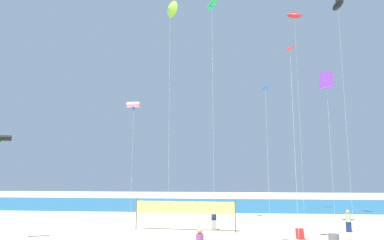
{
  "coord_description": "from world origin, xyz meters",
  "views": [
    {
      "loc": [
        1.03,
        -16.91,
        4.37
      ],
      "look_at": [
        -1.28,
        8.25,
        8.28
      ],
      "focal_mm": 31.68,
      "sensor_mm": 36.0,
      "label": 1
    }
  ],
  "objects_px": {
    "kite_blue_diamond": "(265,91)",
    "kite_green_tube": "(212,6)",
    "kite_pink_tube": "(133,105)",
    "kite_black_inflatable": "(338,5)",
    "beachgoer_navy_shirt": "(214,218)",
    "kite_red_inflatable": "(294,16)",
    "beachgoer_sage_shirt": "(348,220)",
    "kite_black_tube": "(0,138)",
    "volleyball_net": "(185,209)",
    "kite_lime_delta": "(170,9)",
    "folding_beach_chair": "(300,236)",
    "kite_red_diamond": "(290,51)",
    "kite_violet_box": "(326,80)"
  },
  "relations": [
    {
      "from": "kite_blue_diamond",
      "to": "kite_green_tube",
      "type": "bearing_deg",
      "value": -163.21
    },
    {
      "from": "kite_pink_tube",
      "to": "kite_black_inflatable",
      "type": "bearing_deg",
      "value": -0.81
    },
    {
      "from": "beachgoer_navy_shirt",
      "to": "kite_red_inflatable",
      "type": "height_order",
      "value": "kite_red_inflatable"
    },
    {
      "from": "beachgoer_sage_shirt",
      "to": "kite_black_tube",
      "type": "distance_m",
      "value": 25.02
    },
    {
      "from": "volleyball_net",
      "to": "kite_black_tube",
      "type": "height_order",
      "value": "kite_black_tube"
    },
    {
      "from": "volleyball_net",
      "to": "kite_lime_delta",
      "type": "height_order",
      "value": "kite_lime_delta"
    },
    {
      "from": "kite_black_inflatable",
      "to": "kite_black_tube",
      "type": "distance_m",
      "value": 31.65
    },
    {
      "from": "kite_pink_tube",
      "to": "kite_red_inflatable",
      "type": "relative_size",
      "value": 0.51
    },
    {
      "from": "folding_beach_chair",
      "to": "kite_red_diamond",
      "type": "xyz_separation_m",
      "value": [
        -0.49,
        -1.75,
        11.34
      ]
    },
    {
      "from": "beachgoer_navy_shirt",
      "to": "beachgoer_sage_shirt",
      "type": "bearing_deg",
      "value": 63.4
    },
    {
      "from": "kite_green_tube",
      "to": "kite_lime_delta",
      "type": "bearing_deg",
      "value": 156.52
    },
    {
      "from": "kite_violet_box",
      "to": "kite_lime_delta",
      "type": "bearing_deg",
      "value": 175.12
    },
    {
      "from": "beachgoer_navy_shirt",
      "to": "folding_beach_chair",
      "type": "xyz_separation_m",
      "value": [
        5.49,
        -4.44,
        -0.43
      ]
    },
    {
      "from": "kite_violet_box",
      "to": "kite_red_diamond",
      "type": "relative_size",
      "value": 1.04
    },
    {
      "from": "kite_lime_delta",
      "to": "kite_red_inflatable",
      "type": "distance_m",
      "value": 14.74
    },
    {
      "from": "beachgoer_sage_shirt",
      "to": "kite_black_tube",
      "type": "bearing_deg",
      "value": -76.31
    },
    {
      "from": "kite_pink_tube",
      "to": "kite_violet_box",
      "type": "xyz_separation_m",
      "value": [
        17.67,
        -3.92,
        1.06
      ]
    },
    {
      "from": "kite_black_inflatable",
      "to": "kite_red_inflatable",
      "type": "distance_m",
      "value": 5.44
    },
    {
      "from": "beachgoer_sage_shirt",
      "to": "folding_beach_chair",
      "type": "xyz_separation_m",
      "value": [
        -4.46,
        -4.49,
        -0.39
      ]
    },
    {
      "from": "beachgoer_navy_shirt",
      "to": "kite_green_tube",
      "type": "distance_m",
      "value": 18.11
    },
    {
      "from": "kite_black_inflatable",
      "to": "kite_red_diamond",
      "type": "bearing_deg",
      "value": -121.73
    },
    {
      "from": "volleyball_net",
      "to": "kite_black_tube",
      "type": "relative_size",
      "value": 1.14
    },
    {
      "from": "beachgoer_sage_shirt",
      "to": "kite_red_inflatable",
      "type": "relative_size",
      "value": 0.07
    },
    {
      "from": "kite_black_inflatable",
      "to": "kite_red_diamond",
      "type": "height_order",
      "value": "kite_black_inflatable"
    },
    {
      "from": "kite_pink_tube",
      "to": "kite_green_tube",
      "type": "xyz_separation_m",
      "value": [
        8.08,
        -4.51,
        7.96
      ]
    },
    {
      "from": "kite_blue_diamond",
      "to": "kite_red_diamond",
      "type": "xyz_separation_m",
      "value": [
        0.45,
        -8.83,
        0.41
      ]
    },
    {
      "from": "kite_red_inflatable",
      "to": "kite_green_tube",
      "type": "bearing_deg",
      "value": -136.79
    },
    {
      "from": "kite_blue_diamond",
      "to": "kite_green_tube",
      "type": "relative_size",
      "value": 0.62
    },
    {
      "from": "beachgoer_navy_shirt",
      "to": "kite_violet_box",
      "type": "distance_m",
      "value": 14.81
    },
    {
      "from": "kite_blue_diamond",
      "to": "kite_violet_box",
      "type": "relative_size",
      "value": 0.93
    },
    {
      "from": "beachgoer_navy_shirt",
      "to": "kite_black_tube",
      "type": "height_order",
      "value": "kite_black_tube"
    },
    {
      "from": "beachgoer_sage_shirt",
      "to": "kite_lime_delta",
      "type": "bearing_deg",
      "value": -103.36
    },
    {
      "from": "volleyball_net",
      "to": "kite_green_tube",
      "type": "distance_m",
      "value": 17.57
    },
    {
      "from": "kite_red_inflatable",
      "to": "volleyball_net",
      "type": "bearing_deg",
      "value": -137.32
    },
    {
      "from": "kite_black_tube",
      "to": "folding_beach_chair",
      "type": "bearing_deg",
      "value": 5.61
    },
    {
      "from": "folding_beach_chair",
      "to": "kite_red_diamond",
      "type": "height_order",
      "value": "kite_red_diamond"
    },
    {
      "from": "beachgoer_navy_shirt",
      "to": "kite_red_diamond",
      "type": "height_order",
      "value": "kite_red_diamond"
    },
    {
      "from": "folding_beach_chair",
      "to": "kite_blue_diamond",
      "type": "xyz_separation_m",
      "value": [
        -0.94,
        7.08,
        10.93
      ]
    },
    {
      "from": "kite_violet_box",
      "to": "kite_green_tube",
      "type": "distance_m",
      "value": 11.83
    },
    {
      "from": "volleyball_net",
      "to": "kite_pink_tube",
      "type": "height_order",
      "value": "kite_pink_tube"
    },
    {
      "from": "volleyball_net",
      "to": "kite_pink_tube",
      "type": "distance_m",
      "value": 12.78
    },
    {
      "from": "kite_blue_diamond",
      "to": "kite_red_inflatable",
      "type": "xyz_separation_m",
      "value": [
        4.4,
        7.05,
        10.26
      ]
    },
    {
      "from": "kite_blue_diamond",
      "to": "kite_red_diamond",
      "type": "height_order",
      "value": "kite_red_diamond"
    },
    {
      "from": "kite_pink_tube",
      "to": "kite_green_tube",
      "type": "distance_m",
      "value": 12.2
    },
    {
      "from": "kite_green_tube",
      "to": "kite_black_tube",
      "type": "bearing_deg",
      "value": -150.78
    },
    {
      "from": "folding_beach_chair",
      "to": "kite_red_inflatable",
      "type": "height_order",
      "value": "kite_red_inflatable"
    },
    {
      "from": "beachgoer_navy_shirt",
      "to": "kite_black_inflatable",
      "type": "height_order",
      "value": "kite_black_inflatable"
    },
    {
      "from": "beachgoer_navy_shirt",
      "to": "kite_blue_diamond",
      "type": "xyz_separation_m",
      "value": [
        4.55,
        2.65,
        10.5
      ]
    },
    {
      "from": "kite_blue_diamond",
      "to": "kite_pink_tube",
      "type": "bearing_deg",
      "value": 166.12
    },
    {
      "from": "kite_black_tube",
      "to": "kite_red_inflatable",
      "type": "xyz_separation_m",
      "value": [
        22.51,
        16.0,
        15.13
      ]
    }
  ]
}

